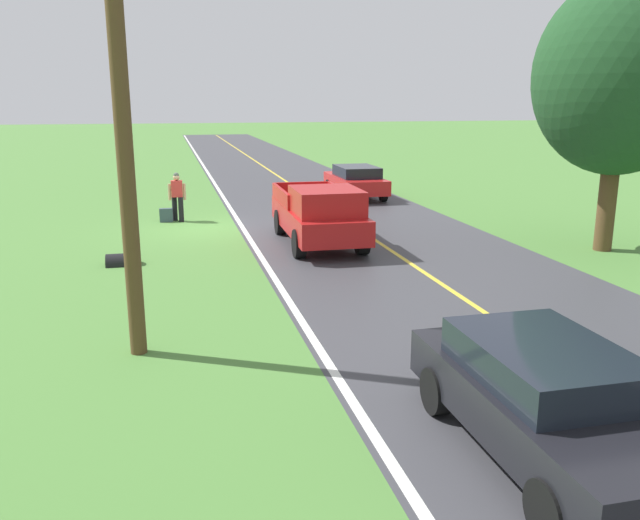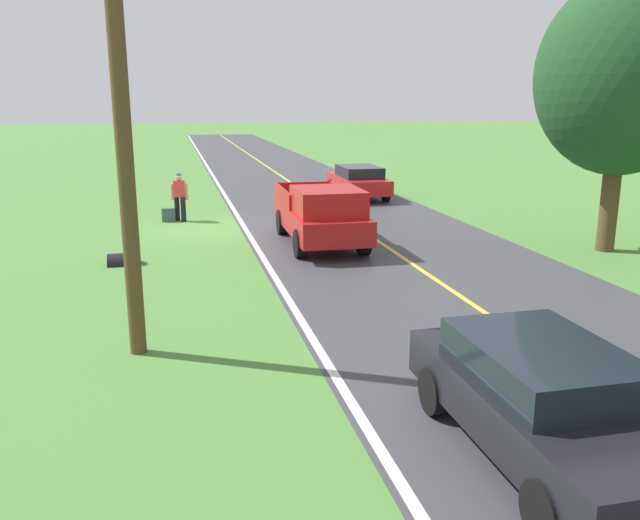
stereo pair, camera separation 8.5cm
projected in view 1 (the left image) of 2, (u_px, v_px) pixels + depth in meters
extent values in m
plane|color=#4C7F38|center=(209.00, 228.00, 22.03)|extent=(200.00, 200.00, 0.00)
cube|color=#3D3D42|center=(348.00, 222.00, 23.14)|extent=(7.92, 120.00, 0.00)
cube|color=silver|center=(242.00, 227.00, 22.29)|extent=(0.16, 117.60, 0.00)
cube|color=gold|center=(348.00, 222.00, 23.14)|extent=(0.14, 117.60, 0.00)
cylinder|color=black|center=(181.00, 210.00, 23.14)|extent=(0.18, 0.18, 0.88)
cylinder|color=black|center=(175.00, 209.00, 23.32)|extent=(0.18, 0.18, 0.88)
cube|color=red|center=(177.00, 189.00, 23.05)|extent=(0.41, 0.27, 0.58)
sphere|color=tan|center=(176.00, 177.00, 22.95)|extent=(0.23, 0.23, 0.23)
sphere|color=#4C564C|center=(176.00, 175.00, 22.94)|extent=(0.20, 0.20, 0.20)
cube|color=#591E19|center=(177.00, 187.00, 23.23)|extent=(0.32, 0.21, 0.44)
cylinder|color=tan|center=(184.00, 192.00, 23.11)|extent=(0.10, 0.10, 0.58)
cylinder|color=tan|center=(169.00, 192.00, 23.01)|extent=(0.10, 0.10, 0.58)
cube|color=#384C56|center=(166.00, 215.00, 23.14)|extent=(0.46, 0.21, 0.49)
cube|color=#B21919|center=(318.00, 219.00, 19.64)|extent=(2.09, 5.43, 0.70)
cube|color=#B21919|center=(326.00, 201.00, 18.34)|extent=(1.88, 2.19, 0.72)
cube|color=black|center=(326.00, 199.00, 18.32)|extent=(1.70, 1.32, 0.43)
cube|color=#B21919|center=(339.00, 194.00, 20.72)|extent=(0.15, 3.03, 0.45)
cube|color=#B21919|center=(281.00, 196.00, 20.33)|extent=(0.15, 3.03, 0.45)
cube|color=#B21919|center=(301.00, 189.00, 21.96)|extent=(1.84, 0.13, 0.45)
cylinder|color=black|center=(362.00, 241.00, 18.25)|extent=(0.31, 0.80, 0.80)
cylinder|color=black|center=(299.00, 244.00, 17.88)|extent=(0.31, 0.80, 0.80)
cylinder|color=black|center=(334.00, 220.00, 21.38)|extent=(0.31, 0.80, 0.80)
cylinder|color=black|center=(280.00, 222.00, 21.01)|extent=(0.31, 0.80, 0.80)
cylinder|color=brown|center=(607.00, 201.00, 18.54)|extent=(0.51, 0.51, 2.89)
ellipsoid|color=#1E4723|center=(621.00, 76.00, 17.71)|extent=(4.69, 4.69, 5.40)
cube|color=black|center=(550.00, 409.00, 7.82)|extent=(1.86, 4.40, 0.62)
cube|color=black|center=(544.00, 361.00, 7.88)|extent=(1.63, 2.38, 0.46)
cylinder|color=black|center=(551.00, 511.00, 6.39)|extent=(0.24, 0.66, 0.66)
cylinder|color=black|center=(545.00, 379.00, 9.41)|extent=(0.24, 0.66, 0.66)
cylinder|color=black|center=(437.00, 391.00, 9.03)|extent=(0.24, 0.66, 0.66)
cube|color=red|center=(355.00, 183.00, 28.79)|extent=(1.88, 4.41, 0.62)
cube|color=black|center=(357.00, 171.00, 28.47)|extent=(1.65, 2.39, 0.46)
cylinder|color=black|center=(329.00, 187.00, 30.00)|extent=(0.24, 0.66, 0.66)
cylinder|color=black|center=(364.00, 186.00, 30.37)|extent=(0.24, 0.66, 0.66)
cylinder|color=black|center=(345.00, 195.00, 27.35)|extent=(0.24, 0.66, 0.66)
cylinder|color=black|center=(383.00, 194.00, 27.72)|extent=(0.24, 0.66, 0.66)
cylinder|color=brown|center=(121.00, 103.00, 10.24)|extent=(0.28, 0.28, 8.44)
cylinder|color=black|center=(122.00, 265.00, 17.22)|extent=(0.80, 0.60, 0.60)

